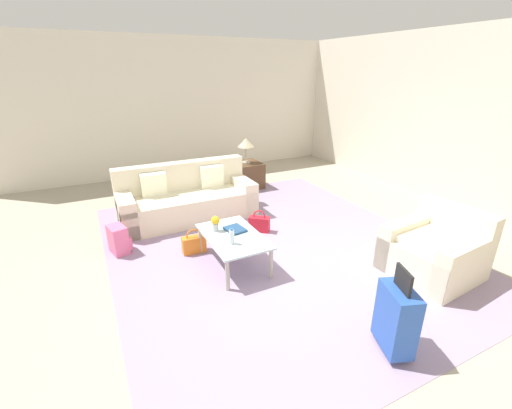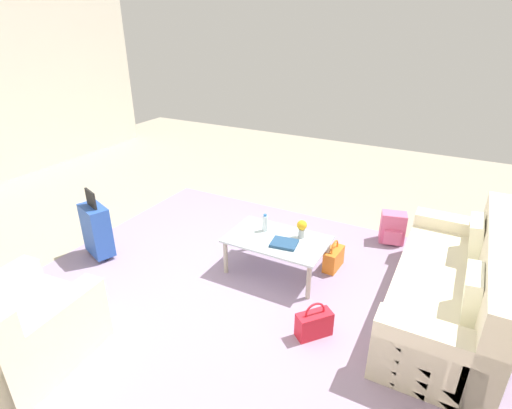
{
  "view_description": "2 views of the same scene",
  "coord_description": "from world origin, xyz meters",
  "px_view_note": "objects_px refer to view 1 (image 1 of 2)",
  "views": [
    {
      "loc": [
        3.21,
        -1.99,
        2.39
      ],
      "look_at": [
        -0.6,
        -0.07,
        0.7
      ],
      "focal_mm": 24.0,
      "sensor_mm": 36.0,
      "label": 1
    },
    {
      "loc": [
        -1.98,
        2.93,
        2.58
      ],
      "look_at": [
        -0.22,
        -0.36,
        0.85
      ],
      "focal_mm": 28.0,
      "sensor_mm": 36.0,
      "label": 2
    }
  ],
  "objects_px": {
    "side_table": "(246,175)",
    "backpack_pink": "(119,240)",
    "armchair": "(436,251)",
    "coffee_table": "(233,239)",
    "flower_vase": "(215,222)",
    "coffee_table_book": "(235,229)",
    "handbag_orange": "(194,244)",
    "handbag_red": "(259,224)",
    "suitcase_blue": "(396,318)",
    "table_lamp": "(246,143)",
    "water_bottle": "(232,237)",
    "couch": "(186,200)"
  },
  "relations": [
    {
      "from": "table_lamp",
      "to": "suitcase_blue",
      "type": "distance_m",
      "value": 4.9
    },
    {
      "from": "coffee_table",
      "to": "flower_vase",
      "type": "xyz_separation_m",
      "value": [
        -0.22,
        -0.15,
        0.17
      ]
    },
    {
      "from": "armchair",
      "to": "side_table",
      "type": "distance_m",
      "value": 4.15
    },
    {
      "from": "handbag_orange",
      "to": "suitcase_blue",
      "type": "bearing_deg",
      "value": 22.79
    },
    {
      "from": "handbag_orange",
      "to": "coffee_table",
      "type": "bearing_deg",
      "value": 34.2
    },
    {
      "from": "handbag_red",
      "to": "armchair",
      "type": "bearing_deg",
      "value": 35.07
    },
    {
      "from": "coffee_table",
      "to": "armchair",
      "type": "bearing_deg",
      "value": 59.18
    },
    {
      "from": "armchair",
      "to": "handbag_red",
      "type": "xyz_separation_m",
      "value": [
        -2.02,
        -1.42,
        -0.16
      ]
    },
    {
      "from": "coffee_table_book",
      "to": "handbag_orange",
      "type": "relative_size",
      "value": 0.75
    },
    {
      "from": "flower_vase",
      "to": "coffee_table",
      "type": "bearing_deg",
      "value": 34.29
    },
    {
      "from": "table_lamp",
      "to": "armchair",
      "type": "bearing_deg",
      "value": 9.29
    },
    {
      "from": "water_bottle",
      "to": "flower_vase",
      "type": "xyz_separation_m",
      "value": [
        -0.42,
        -0.05,
        0.03
      ]
    },
    {
      "from": "handbag_orange",
      "to": "backpack_pink",
      "type": "bearing_deg",
      "value": -116.61
    },
    {
      "from": "water_bottle",
      "to": "flower_vase",
      "type": "height_order",
      "value": "flower_vase"
    },
    {
      "from": "side_table",
      "to": "backpack_pink",
      "type": "bearing_deg",
      "value": -57.21
    },
    {
      "from": "coffee_table_book",
      "to": "handbag_orange",
      "type": "height_order",
      "value": "coffee_table_book"
    },
    {
      "from": "couch",
      "to": "side_table",
      "type": "relative_size",
      "value": 3.6
    },
    {
      "from": "flower_vase",
      "to": "table_lamp",
      "type": "distance_m",
      "value": 3.09
    },
    {
      "from": "couch",
      "to": "suitcase_blue",
      "type": "relative_size",
      "value": 2.62
    },
    {
      "from": "water_bottle",
      "to": "suitcase_blue",
      "type": "distance_m",
      "value": 1.98
    },
    {
      "from": "coffee_table_book",
      "to": "suitcase_blue",
      "type": "xyz_separation_m",
      "value": [
        2.12,
        0.62,
        -0.08
      ]
    },
    {
      "from": "coffee_table",
      "to": "coffee_table_book",
      "type": "relative_size",
      "value": 4.01
    },
    {
      "from": "handbag_orange",
      "to": "backpack_pink",
      "type": "relative_size",
      "value": 0.89
    },
    {
      "from": "flower_vase",
      "to": "backpack_pink",
      "type": "xyz_separation_m",
      "value": [
        -0.78,
        -1.14,
        -0.35
      ]
    },
    {
      "from": "coffee_table",
      "to": "suitcase_blue",
      "type": "relative_size",
      "value": 1.27
    },
    {
      "from": "water_bottle",
      "to": "coffee_table_book",
      "type": "distance_m",
      "value": 0.38
    },
    {
      "from": "couch",
      "to": "flower_vase",
      "type": "distance_m",
      "value": 1.59
    },
    {
      "from": "water_bottle",
      "to": "suitcase_blue",
      "type": "height_order",
      "value": "suitcase_blue"
    },
    {
      "from": "handbag_red",
      "to": "coffee_table",
      "type": "bearing_deg",
      "value": -45.87
    },
    {
      "from": "handbag_red",
      "to": "flower_vase",
      "type": "bearing_deg",
      "value": -60.58
    },
    {
      "from": "coffee_table",
      "to": "table_lamp",
      "type": "distance_m",
      "value": 3.23
    },
    {
      "from": "suitcase_blue",
      "to": "couch",
      "type": "bearing_deg",
      "value": -168.1
    },
    {
      "from": "side_table",
      "to": "handbag_orange",
      "type": "relative_size",
      "value": 1.73
    },
    {
      "from": "handbag_orange",
      "to": "handbag_red",
      "type": "bearing_deg",
      "value": 99.53
    },
    {
      "from": "side_table",
      "to": "couch",
      "type": "bearing_deg",
      "value": -57.9
    },
    {
      "from": "coffee_table",
      "to": "table_lamp",
      "type": "height_order",
      "value": "table_lamp"
    },
    {
      "from": "backpack_pink",
      "to": "suitcase_blue",
      "type": "bearing_deg",
      "value": 33.53
    },
    {
      "from": "table_lamp",
      "to": "side_table",
      "type": "bearing_deg",
      "value": 0.0
    },
    {
      "from": "coffee_table_book",
      "to": "suitcase_blue",
      "type": "distance_m",
      "value": 2.21
    },
    {
      "from": "couch",
      "to": "backpack_pink",
      "type": "bearing_deg",
      "value": -56.29
    },
    {
      "from": "handbag_red",
      "to": "handbag_orange",
      "type": "bearing_deg",
      "value": -80.47
    },
    {
      "from": "table_lamp",
      "to": "suitcase_blue",
      "type": "xyz_separation_m",
      "value": [
        4.8,
        -0.8,
        -0.6
      ]
    },
    {
      "from": "couch",
      "to": "side_table",
      "type": "distance_m",
      "value": 1.89
    },
    {
      "from": "suitcase_blue",
      "to": "handbag_orange",
      "type": "xyz_separation_m",
      "value": [
        -2.54,
        -1.07,
        -0.23
      ]
    },
    {
      "from": "suitcase_blue",
      "to": "water_bottle",
      "type": "bearing_deg",
      "value": -156.04
    },
    {
      "from": "handbag_red",
      "to": "backpack_pink",
      "type": "xyz_separation_m",
      "value": [
        -0.27,
        -2.04,
        0.06
      ]
    },
    {
      "from": "suitcase_blue",
      "to": "armchair",
      "type": "bearing_deg",
      "value": 115.65
    },
    {
      "from": "armchair",
      "to": "water_bottle",
      "type": "distance_m",
      "value": 2.53
    },
    {
      "from": "coffee_table",
      "to": "handbag_red",
      "type": "relative_size",
      "value": 3.01
    },
    {
      "from": "water_bottle",
      "to": "table_lamp",
      "type": "bearing_deg",
      "value": 151.93
    }
  ]
}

